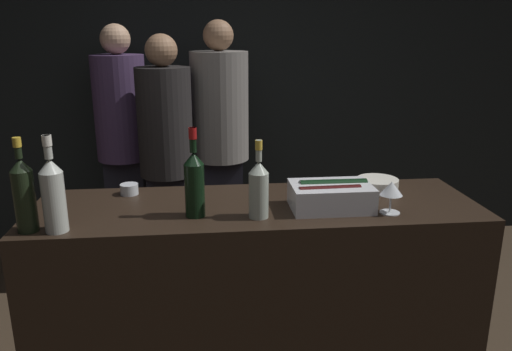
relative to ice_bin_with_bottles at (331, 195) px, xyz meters
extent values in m
cube|color=black|center=(-0.30, 2.14, 0.31)|extent=(6.40, 0.06, 2.80)
cube|color=black|center=(-0.30, 0.08, -0.57)|extent=(1.90, 0.59, 1.03)
cube|color=silver|center=(0.00, 0.00, -0.01)|extent=(0.33, 0.22, 0.10)
cylinder|color=#380F0F|center=(-0.02, -0.04, 0.02)|extent=(0.26, 0.07, 0.07)
cylinder|color=black|center=(0.02, 0.03, 0.02)|extent=(0.29, 0.08, 0.07)
cylinder|color=silver|center=(0.27, 0.21, -0.03)|extent=(0.19, 0.19, 0.06)
cylinder|color=gray|center=(0.27, 0.21, -0.01)|extent=(0.16, 0.16, 0.01)
cylinder|color=silver|center=(0.23, -0.08, -0.06)|extent=(0.08, 0.08, 0.00)
cylinder|color=silver|center=(0.23, -0.08, -0.02)|extent=(0.01, 0.01, 0.07)
cone|color=silver|center=(0.23, -0.08, 0.05)|extent=(0.09, 0.09, 0.06)
cylinder|color=silver|center=(-0.86, 0.27, -0.03)|extent=(0.08, 0.08, 0.05)
sphere|color=#F4C66B|center=(-0.86, 0.27, -0.03)|extent=(0.04, 0.04, 0.04)
cylinder|color=black|center=(-1.18, -0.12, 0.06)|extent=(0.08, 0.08, 0.23)
cone|color=black|center=(-1.18, -0.12, 0.20)|extent=(0.08, 0.08, 0.05)
cylinder|color=black|center=(-1.18, -0.12, 0.26)|extent=(0.03, 0.03, 0.08)
cylinder|color=gold|center=(-1.18, -0.12, 0.28)|extent=(0.03, 0.03, 0.03)
cylinder|color=#9EA899|center=(-0.31, -0.07, 0.03)|extent=(0.08, 0.08, 0.18)
cone|color=#9EA899|center=(-0.31, -0.07, 0.15)|extent=(0.08, 0.08, 0.05)
cylinder|color=#9EA899|center=(-0.31, -0.07, 0.21)|extent=(0.02, 0.02, 0.08)
cylinder|color=gold|center=(-0.31, -0.07, 0.24)|extent=(0.03, 0.03, 0.04)
cylinder|color=black|center=(-0.56, -0.03, 0.05)|extent=(0.08, 0.08, 0.21)
cone|color=black|center=(-0.56, -0.03, 0.18)|extent=(0.08, 0.08, 0.05)
cylinder|color=black|center=(-0.56, -0.03, 0.25)|extent=(0.03, 0.03, 0.10)
cylinder|color=maroon|center=(-0.56, -0.03, 0.28)|extent=(0.03, 0.03, 0.04)
cylinder|color=#B2B7AD|center=(-1.07, -0.14, 0.06)|extent=(0.08, 0.08, 0.23)
cone|color=#B2B7AD|center=(-1.07, -0.14, 0.19)|extent=(0.08, 0.08, 0.05)
cylinder|color=#B2B7AD|center=(-1.07, -0.14, 0.26)|extent=(0.03, 0.03, 0.09)
cylinder|color=white|center=(-1.07, -0.14, 0.29)|extent=(0.03, 0.03, 0.04)
cube|color=black|center=(-0.78, 1.42, -0.69)|extent=(0.27, 0.20, 0.79)
cylinder|color=black|center=(-0.78, 1.42, 0.07)|extent=(0.36, 0.36, 0.72)
sphere|color=#997051|center=(-0.78, 1.42, 0.53)|extent=(0.21, 0.21, 0.21)
cube|color=black|center=(-0.41, 1.61, -0.67)|extent=(0.31, 0.22, 0.84)
cylinder|color=slate|center=(-0.41, 1.61, 0.14)|extent=(0.41, 0.41, 0.76)
sphere|color=#997051|center=(-0.41, 1.61, 0.62)|extent=(0.21, 0.21, 0.21)
cube|color=black|center=(-1.12, 1.74, -0.67)|extent=(0.28, 0.21, 0.83)
cylinder|color=#473356|center=(-1.12, 1.74, 0.12)|extent=(0.38, 0.38, 0.75)
sphere|color=tan|center=(-1.12, 1.74, 0.60)|extent=(0.21, 0.21, 0.21)
camera|label=1|loc=(-0.52, -1.92, 0.66)|focal=35.00mm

